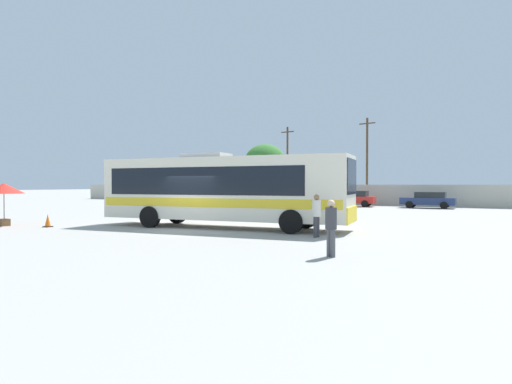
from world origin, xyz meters
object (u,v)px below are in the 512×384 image
Objects in this scene: passenger_waiting_on_apron at (331,225)px; parked_car_second_silver at (281,197)px; vendor_umbrella_near_gate_red at (4,190)px; coach_bus_cream_yellow at (221,188)px; utility_pole_far at (367,159)px; utility_pole_near at (287,163)px; roadside_tree_midleft at (265,162)px; parked_car_third_red at (354,198)px; attendant_by_bus_door at (317,213)px; traffic_cone_on_apron at (48,221)px; parked_car_rightmost_dark_blue at (428,200)px; roadside_tree_left at (225,167)px; parked_car_leftmost_white at (243,196)px.

passenger_waiting_on_apron is 32.08m from parked_car_second_silver.
coach_bus_cream_yellow is at bearing 24.44° from vendor_umbrella_near_gate_red.
vendor_umbrella_near_gate_red is 0.23× the size of utility_pole_far.
passenger_waiting_on_apron is at bearing -63.53° from utility_pole_near.
roadside_tree_midleft is at bearing 172.95° from utility_pole_far.
parked_car_second_silver is 1.05× the size of parked_car_third_red.
passenger_waiting_on_apron is (1.99, -4.08, -0.03)m from attendant_by_bus_door.
attendant_by_bus_door reaches higher than traffic_cone_on_apron.
attendant_by_bus_door is at bearing -92.91° from parked_car_rightmost_dark_blue.
utility_pole_near is 3.11m from roadside_tree_midleft.
coach_bus_cream_yellow reaches higher than traffic_cone_on_apron.
roadside_tree_left is (-20.36, 3.30, -0.29)m from utility_pole_far.
roadside_tree_left reaches higher than coach_bus_cream_yellow.
parked_car_rightmost_dark_blue is at bearing 2.80° from parked_car_third_red.
coach_bus_cream_yellow is 32.08m from utility_pole_near.
coach_bus_cream_yellow is 3.04× the size of parked_car_third_red.
passenger_waiting_on_apron reaches higher than traffic_cone_on_apron.
roadside_tree_midleft is at bearing -13.14° from roadside_tree_left.
attendant_by_bus_door is 0.19× the size of utility_pole_near.
utility_pole_near reaches higher than parked_car_second_silver.
coach_bus_cream_yellow is 8.74m from traffic_cone_on_apron.
coach_bus_cream_yellow is 24.22m from parked_car_rightmost_dark_blue.
parked_car_rightmost_dark_blue is 7.13× the size of traffic_cone_on_apron.
utility_pole_far is 14.52× the size of traffic_cone_on_apron.
traffic_cone_on_apron is (2.44, 0.72, -1.54)m from vendor_umbrella_near_gate_red.
coach_bus_cream_yellow is at bearing -106.06° from parked_car_rightmost_dark_blue.
parked_car_third_red is at bearing 104.59° from passenger_waiting_on_apron.
vendor_umbrella_near_gate_red is (-15.55, -3.26, 0.88)m from attendant_by_bus_door.
utility_pole_far is 13.39m from roadside_tree_midleft.
roadside_tree_left is (-10.17, 1.63, -0.23)m from utility_pole_near.
coach_bus_cream_yellow is at bearing 143.93° from passenger_waiting_on_apron.
vendor_umbrella_near_gate_red is 0.30× the size of roadside_tree_midleft.
attendant_by_bus_door is 2.67× the size of traffic_cone_on_apron.
vendor_umbrella_near_gate_red is at bearing -155.56° from coach_bus_cream_yellow.
parked_car_second_silver is at bearing 118.35° from attendant_by_bus_door.
traffic_cone_on_apron is at bearing -153.23° from coach_bus_cream_yellow.
utility_pole_near is (-15.76, 31.58, 3.81)m from attendant_by_bus_door.
roadside_tree_midleft is at bearing 120.87° from attendant_by_bus_door.
utility_pole_far is (9.98, 33.18, 2.98)m from vendor_umbrella_near_gate_red.
roadside_tree_left reaches higher than parked_car_second_silver.
parked_car_third_red is at bearing -88.08° from utility_pole_far.
parked_car_rightmost_dark_blue is 21.71m from roadside_tree_midleft.
utility_pole_near reaches higher than parked_car_third_red.
utility_pole_far is at bearing 91.92° from parked_car_third_red.
coach_bus_cream_yellow is 9.25m from passenger_waiting_on_apron.
vendor_umbrella_near_gate_red is at bearing -110.28° from parked_car_third_red.
parked_car_second_silver is 7.70m from parked_car_third_red.
passenger_waiting_on_apron reaches higher than parked_car_rightmost_dark_blue.
vendor_umbrella_near_gate_red is at bearing -121.11° from parked_car_rightmost_dark_blue.
parked_car_leftmost_white is 12.86m from parked_car_third_red.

